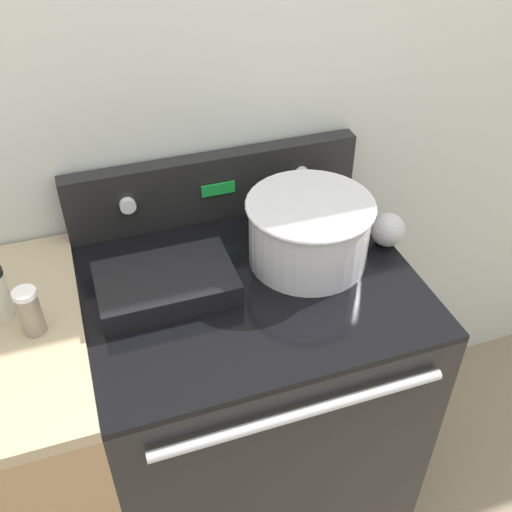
{
  "coord_description": "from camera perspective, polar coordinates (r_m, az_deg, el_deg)",
  "views": [
    {
      "loc": [
        -0.33,
        -0.7,
        1.87
      ],
      "look_at": [
        0.02,
        0.34,
        1.0
      ],
      "focal_mm": 42.0,
      "sensor_mm": 36.0,
      "label": 1
    }
  ],
  "objects": [
    {
      "name": "casserole_dish",
      "position": [
        1.38,
        -8.57,
        -2.53
      ],
      "size": [
        0.31,
        0.2,
        0.06
      ],
      "color": "black",
      "rests_on": "stove_range"
    },
    {
      "name": "mixing_bowl",
      "position": [
        1.44,
        5.07,
        2.65
      ],
      "size": [
        0.31,
        0.31,
        0.17
      ],
      "color": "silver",
      "rests_on": "stove_range"
    },
    {
      "name": "spice_jar_white_cap",
      "position": [
        1.33,
        -20.74,
        -4.96
      ],
      "size": [
        0.05,
        0.05,
        0.11
      ],
      "color": "gray",
      "rests_on": "side_counter"
    },
    {
      "name": "side_counter",
      "position": [
        1.76,
        -21.74,
        -18.25
      ],
      "size": [
        0.49,
        0.64,
        0.95
      ],
      "color": "tan",
      "rests_on": "ground_plane"
    },
    {
      "name": "kitchen_wall",
      "position": [
        1.54,
        -4.91,
        14.75
      ],
      "size": [
        8.0,
        0.05,
        2.5
      ],
      "color": "silver",
      "rests_on": "ground_plane"
    },
    {
      "name": "control_panel",
      "position": [
        1.59,
        -3.92,
        6.68
      ],
      "size": [
        0.78,
        0.07,
        0.18
      ],
      "color": "black",
      "rests_on": "stove_range"
    },
    {
      "name": "ladle",
      "position": [
        1.55,
        12.29,
        2.56
      ],
      "size": [
        0.09,
        0.29,
        0.09
      ],
      "color": "#B7B7B7",
      "rests_on": "stove_range"
    },
    {
      "name": "stove_range",
      "position": [
        1.77,
        -0.46,
        -13.98
      ],
      "size": [
        0.78,
        0.67,
        0.94
      ],
      "color": "black",
      "rests_on": "ground_plane"
    }
  ]
}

